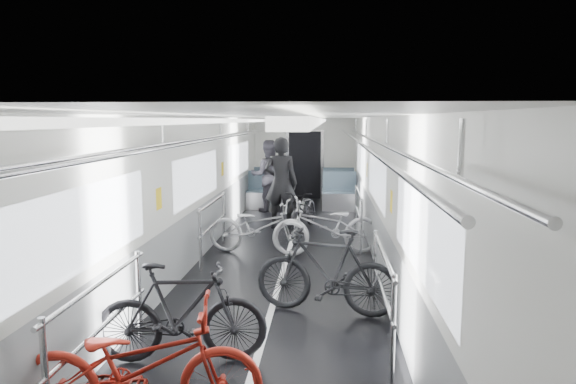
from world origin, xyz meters
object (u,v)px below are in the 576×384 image
Objects in this scene: bike_left_near at (139,366)px; bike_left_far at (258,227)px; bike_right_mid at (327,226)px; person_standing at (281,183)px; bike_right_near at (327,271)px; bike_aisle at (304,210)px; bike_left_mid at (182,313)px; person_seated at (268,176)px.

bike_left_near is 5.19m from bike_left_far.
bike_left_far is (0.21, 5.19, -0.01)m from bike_left_near.
bike_right_mid is 2.40m from person_standing.
bike_aisle is at bearing -162.81° from bike_right_near.
bike_left_far is (0.19, 4.11, -0.02)m from bike_left_mid.
bike_left_mid is 0.91× the size of bike_left_far.
bike_right_mid is (1.40, 4.15, 0.00)m from bike_left_mid.
person_standing is (-1.00, 4.90, 0.46)m from bike_right_near.
bike_right_near is 2.77m from bike_right_mid.
person_standing is at bearing -11.29° from bike_left_near.
person_standing reaches higher than bike_left_far.
person_seated reaches higher than bike_aisle.
bike_right_near is 0.96× the size of person_seated.
bike_left_near is at bearing -26.30° from bike_right_mid.
bike_left_far is at bearing -10.39° from bike_left_near.
person_standing is at bearing 3.83° from bike_left_far.
bike_left_far is at bearing 85.93° from person_seated.
bike_aisle is 2.49m from person_seated.
bike_aisle is 0.83× the size of person_standing.
bike_right_near reaches higher than bike_right_mid.
bike_left_mid is 4.12m from bike_left_far.
bike_left_far is at bearing -9.69° from bike_left_mid.
bike_left_far is at bearing 91.04° from person_standing.
bike_left_near reaches higher than bike_left_far.
bike_left_mid is at bearing 92.81° from person_standing.
person_standing is at bearing -10.63° from bike_left_mid.
bike_right_mid is at bearing -62.59° from bike_aisle.
bike_right_near is 1.08× the size of bike_aisle.
bike_left_mid is at bearing 82.50° from person_seated.
bike_aisle is at bearing -15.35° from bike_left_near.
bike_left_near is 2.84m from bike_right_near.
bike_left_near is 0.94× the size of person_standing.
bike_left_near is 5.41m from bike_right_mid.
bike_left_mid is at bearing -29.74° from bike_right_mid.
person_standing is (-0.51, 0.10, 0.56)m from bike_aisle.
bike_left_near is at bearing 93.20° from person_standing.
bike_left_mid is 0.83× the size of person_standing.
bike_right_mid is 1.04× the size of person_seated.
bike_left_far is 1.03× the size of bike_right_near.
bike_right_mid is at bearing -23.20° from bike_left_near.
bike_right_near is 7.19m from person_seated.
bike_aisle is at bearing -15.38° from bike_left_mid.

